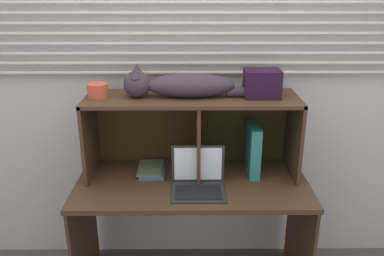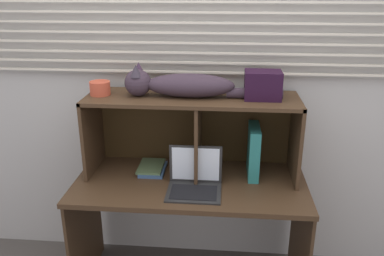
{
  "view_description": "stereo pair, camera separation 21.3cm",
  "coord_description": "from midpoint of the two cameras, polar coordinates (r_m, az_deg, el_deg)",
  "views": [
    {
      "loc": [
        -0.02,
        -1.94,
        1.87
      ],
      "look_at": [
        0.0,
        0.31,
        1.04
      ],
      "focal_mm": 37.46,
      "sensor_mm": 36.0,
      "label": 1
    },
    {
      "loc": [
        0.2,
        -1.93,
        1.87
      ],
      "look_at": [
        0.0,
        0.31,
        1.04
      ],
      "focal_mm": 37.46,
      "sensor_mm": 36.0,
      "label": 2
    }
  ],
  "objects": [
    {
      "name": "laptop",
      "position": [
        2.3,
        3.04,
        -7.66
      ],
      "size": [
        0.31,
        0.24,
        0.24
      ],
      "color": "#262626",
      "rests_on": "desk"
    },
    {
      "name": "desk",
      "position": [
        2.48,
        2.25,
        -10.68
      ],
      "size": [
        1.38,
        0.65,
        0.74
      ],
      "color": "#412C1B",
      "rests_on": "ground"
    },
    {
      "name": "cat",
      "position": [
        2.32,
        1.02,
        6.16
      ],
      "size": [
        0.91,
        0.17,
        0.19
      ],
      "color": "#392B37",
      "rests_on": "hutch_shelf_unit"
    },
    {
      "name": "storage_box",
      "position": [
        2.34,
        12.65,
        5.96
      ],
      "size": [
        0.21,
        0.15,
        0.16
      ],
      "primitive_type": "cube",
      "color": "black",
      "rests_on": "hutch_shelf_unit"
    },
    {
      "name": "binder_upright",
      "position": [
        2.46,
        11.22,
        -3.28
      ],
      "size": [
        0.06,
        0.25,
        0.31
      ],
      "primitive_type": "cube",
      "color": "#287974",
      "rests_on": "desk"
    },
    {
      "name": "back_panel_with_blinds",
      "position": [
        2.56,
        2.87,
        6.45
      ],
      "size": [
        4.4,
        0.08,
        2.5
      ],
      "color": "#BAB8B2",
      "rests_on": "ground"
    },
    {
      "name": "small_basket",
      "position": [
        2.41,
        -10.5,
        5.57
      ],
      "size": [
        0.12,
        0.12,
        0.08
      ],
      "primitive_type": "cylinder",
      "color": "#C24B32",
      "rests_on": "hutch_shelf_unit"
    },
    {
      "name": "book_stack",
      "position": [
        2.53,
        -3.27,
        -5.77
      ],
      "size": [
        0.17,
        0.23,
        0.03
      ],
      "color": "#385884",
      "rests_on": "desk"
    },
    {
      "name": "hutch_shelf_unit",
      "position": [
        2.42,
        2.71,
        1.17
      ],
      "size": [
        1.25,
        0.38,
        0.49
      ],
      "color": "#412C1B",
      "rests_on": "desk"
    }
  ]
}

